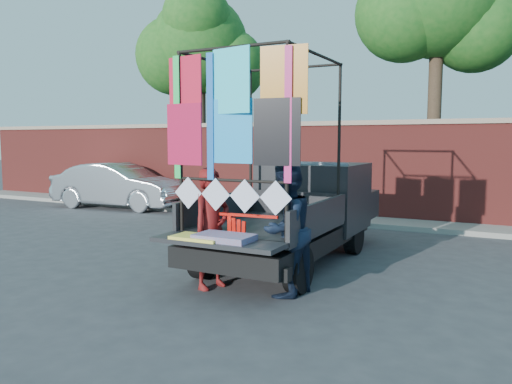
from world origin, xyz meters
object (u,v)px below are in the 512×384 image
at_px(pickup_truck, 303,210).
at_px(man, 286,230).
at_px(sedan, 119,186).
at_px(woman, 212,228).

distance_m(pickup_truck, man, 2.37).
bearing_deg(sedan, woman, -134.63).
relative_size(pickup_truck, sedan, 1.25).
bearing_deg(sedan, pickup_truck, -119.45).
bearing_deg(woman, sedan, 66.57).
distance_m(sedan, man, 9.89).
height_order(pickup_truck, man, pickup_truck).
bearing_deg(pickup_truck, woman, -99.62).
height_order(pickup_truck, sedan, pickup_truck).
height_order(sedan, man, man).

